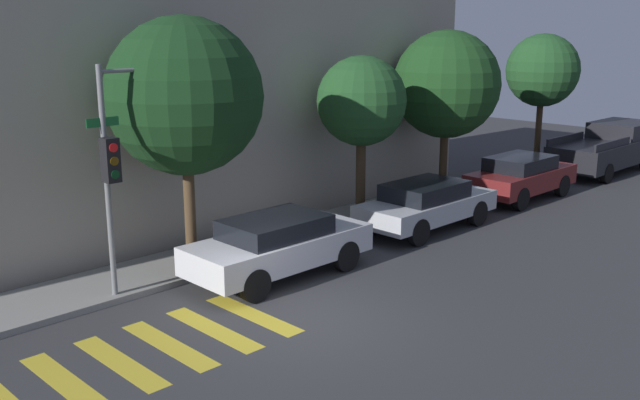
% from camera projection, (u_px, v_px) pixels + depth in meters
% --- Properties ---
extents(ground_plane, '(60.00, 60.00, 0.00)m').
position_uv_depth(ground_plane, '(295.00, 320.00, 14.07)').
color(ground_plane, '#333335').
extents(sidewalk, '(26.00, 2.03, 0.14)m').
position_uv_depth(sidewalk, '(176.00, 267.00, 16.96)').
color(sidewalk, gray).
rests_on(sidewalk, ground).
extents(building_row, '(26.00, 6.00, 6.94)m').
position_uv_depth(building_row, '(77.00, 108.00, 19.19)').
color(building_row, '#A89E8E').
rests_on(building_row, ground).
extents(crosswalk, '(5.40, 2.60, 0.00)m').
position_uv_depth(crosswalk, '(145.00, 354.00, 12.64)').
color(crosswalk, gold).
rests_on(crosswalk, ground).
extents(traffic_light_pole, '(2.60, 0.56, 4.93)m').
position_uv_depth(traffic_light_pole, '(129.00, 142.00, 14.58)').
color(traffic_light_pole, slate).
rests_on(traffic_light_pole, ground).
extents(sedan_near_corner, '(4.48, 1.81, 1.44)m').
position_uv_depth(sedan_near_corner, '(278.00, 244.00, 16.29)').
color(sedan_near_corner, silver).
rests_on(sedan_near_corner, ground).
extents(sedan_middle, '(4.47, 1.80, 1.38)m').
position_uv_depth(sedan_middle, '(426.00, 204.00, 20.09)').
color(sedan_middle, '#B7BABF').
rests_on(sedan_middle, ground).
extents(sedan_far_end, '(4.33, 1.81, 1.46)m').
position_uv_depth(sedan_far_end, '(521.00, 176.00, 23.58)').
color(sedan_far_end, maroon).
rests_on(sedan_far_end, ground).
extents(pickup_truck, '(5.69, 2.12, 1.86)m').
position_uv_depth(pickup_truck, '(608.00, 147.00, 28.00)').
color(pickup_truck, black).
rests_on(pickup_truck, ground).
extents(tree_near_corner, '(3.58, 3.58, 5.91)m').
position_uv_depth(tree_near_corner, '(185.00, 96.00, 16.01)').
color(tree_near_corner, '#4C3823').
rests_on(tree_near_corner, ground).
extents(tree_midblock, '(2.56, 2.56, 4.85)m').
position_uv_depth(tree_midblock, '(362.00, 102.00, 20.19)').
color(tree_midblock, '#42301E').
rests_on(tree_midblock, ground).
extents(tree_far_end, '(3.46, 3.46, 5.53)m').
position_uv_depth(tree_far_end, '(446.00, 85.00, 22.90)').
color(tree_far_end, '#42301E').
rests_on(tree_far_end, ground).
extents(tree_behind_truck, '(2.76, 2.76, 5.34)m').
position_uv_depth(tree_behind_truck, '(543.00, 71.00, 27.08)').
color(tree_behind_truck, '#42301E').
rests_on(tree_behind_truck, ground).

